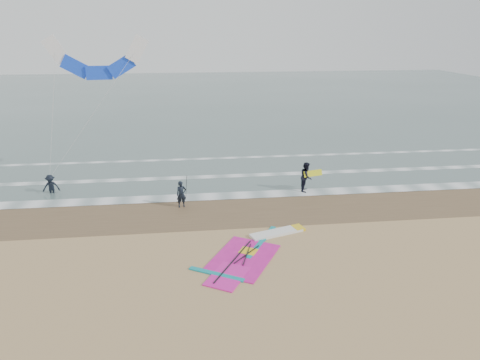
{
  "coord_description": "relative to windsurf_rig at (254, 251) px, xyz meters",
  "views": [
    {
      "loc": [
        -3.08,
        -16.77,
        10.01
      ],
      "look_at": [
        -0.52,
        5.0,
        2.2
      ],
      "focal_mm": 32.0,
      "sensor_mm": 36.0,
      "label": 1
    }
  ],
  "objects": [
    {
      "name": "held_pole",
      "position": [
        -3.14,
        5.83,
        1.13
      ],
      "size": [
        0.17,
        0.86,
        1.82
      ],
      "color": "black",
      "rests_on": "ground"
    },
    {
      "name": "ground",
      "position": [
        0.34,
        -0.99,
        -0.04
      ],
      "size": [
        120.0,
        120.0,
        0.0
      ],
      "primitive_type": "plane",
      "color": "tan",
      "rests_on": "ground"
    },
    {
      "name": "surf_kite",
      "position": [
        -8.51,
        11.47,
        7.95
      ],
      "size": [
        6.62,
        2.68,
        8.62
      ],
      "color": "white",
      "rests_on": "ground"
    },
    {
      "name": "foam_waterline",
      "position": [
        0.34,
        9.45,
        -0.01
      ],
      "size": [
        120.0,
        9.15,
        0.02
      ],
      "color": "white",
      "rests_on": "ground"
    },
    {
      "name": "person_standing",
      "position": [
        -3.44,
        5.83,
        0.76
      ],
      "size": [
        0.67,
        0.53,
        1.6
      ],
      "primitive_type": "imported",
      "rotation": [
        0.0,
        0.0,
        0.28
      ],
      "color": "black",
      "rests_on": "ground"
    },
    {
      "name": "person_walking",
      "position": [
        4.54,
        7.56,
        0.93
      ],
      "size": [
        1.04,
        1.15,
        1.93
      ],
      "primitive_type": "imported",
      "rotation": [
        0.0,
        0.0,
        1.17
      ],
      "color": "black",
      "rests_on": "ground"
    },
    {
      "name": "person_wading",
      "position": [
        -11.73,
        8.96,
        0.77
      ],
      "size": [
        1.09,
        0.68,
        1.62
      ],
      "primitive_type": "imported",
      "rotation": [
        0.0,
        0.0,
        0.08
      ],
      "color": "black",
      "rests_on": "ground"
    },
    {
      "name": "sea_water",
      "position": [
        0.34,
        47.01,
        -0.03
      ],
      "size": [
        120.0,
        80.0,
        0.02
      ],
      "primitive_type": "cube",
      "color": "#47605E",
      "rests_on": "ground"
    },
    {
      "name": "carried_kiteboard",
      "position": [
        4.94,
        7.46,
        1.18
      ],
      "size": [
        1.3,
        0.51,
        0.39
      ],
      "color": "yellow",
      "rests_on": "ground"
    },
    {
      "name": "windsurf_rig",
      "position": [
        0.0,
        0.0,
        0.0
      ],
      "size": [
        6.09,
        5.77,
        0.15
      ],
      "color": "white",
      "rests_on": "ground"
    },
    {
      "name": "wet_sand_band",
      "position": [
        0.34,
        5.01,
        -0.04
      ],
      "size": [
        120.0,
        5.0,
        0.01
      ],
      "primitive_type": "cube",
      "color": "brown",
      "rests_on": "ground"
    }
  ]
}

